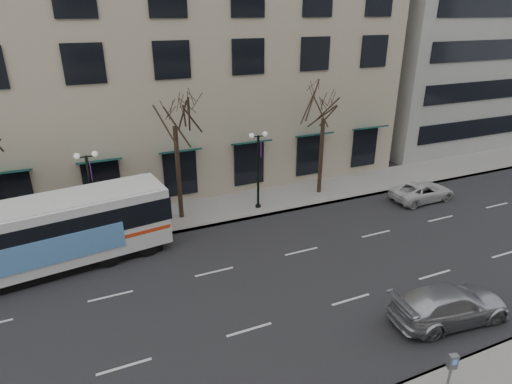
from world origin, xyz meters
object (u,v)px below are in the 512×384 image
lamp_post_left (92,191)px  city_bus (30,237)px  white_pickup (422,191)px  lamp_post_right (258,167)px  pay_station (452,364)px  tree_far_mid (174,110)px  tree_far_right (324,104)px  silver_car (450,304)px

lamp_post_left → city_bus: (-3.12, -2.39, -0.94)m
lamp_post_left → white_pickup: size_ratio=1.14×
lamp_post_left → lamp_post_right: (10.00, 0.00, 0.00)m
pay_station → lamp_post_right: bearing=103.7°
lamp_post_left → lamp_post_right: same height
white_pickup → lamp_post_right: bearing=73.0°
tree_far_mid → city_bus: (-8.12, -2.99, -4.91)m
tree_far_right → silver_car: bearing=-98.2°
silver_car → pay_station: bearing=139.3°
tree_far_mid → pay_station: (5.07, -16.64, -5.71)m
white_pickup → silver_car: bearing=140.8°
tree_far_mid → lamp_post_left: bearing=-173.1°
pay_station → city_bus: bearing=147.5°
lamp_post_left → white_pickup: (20.96, -3.15, -2.31)m
tree_far_mid → pay_station: tree_far_mid is taller
lamp_post_right → pay_station: size_ratio=3.62×
lamp_post_right → lamp_post_left: bearing=180.0°
lamp_post_left → city_bus: size_ratio=0.38×
lamp_post_right → white_pickup: 11.63m
pay_station → lamp_post_left: bearing=135.6°
city_bus → tree_far_right: bearing=1.7°
tree_far_mid → tree_far_right: size_ratio=1.06×
tree_far_mid → city_bus: size_ratio=0.62×
white_pickup → lamp_post_left: bearing=80.6°
tree_far_right → white_pickup: tree_far_right is taller
lamp_post_right → white_pickup: bearing=-16.1°
tree_far_right → city_bus: 18.89m
silver_car → tree_far_mid: bearing=35.6°
tree_far_mid → tree_far_right: 10.01m
tree_far_right → lamp_post_left: size_ratio=1.55×
city_bus → white_pickup: (24.08, -0.76, -1.37)m
lamp_post_left → lamp_post_right: 10.00m
tree_far_right → lamp_post_right: tree_far_right is taller
city_bus → lamp_post_right: bearing=2.7°
tree_far_mid → white_pickup: 17.56m
silver_car → lamp_post_left: bearing=50.0°
lamp_post_left → pay_station: lamp_post_left is taller
city_bus → pay_station: city_bus is taller
tree_far_right → pay_station: bearing=-106.5°
tree_far_mid → tree_far_right: bearing=-0.0°
lamp_post_left → silver_car: size_ratio=1.00×
tree_far_mid → lamp_post_left: (-4.99, -0.60, -3.96)m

